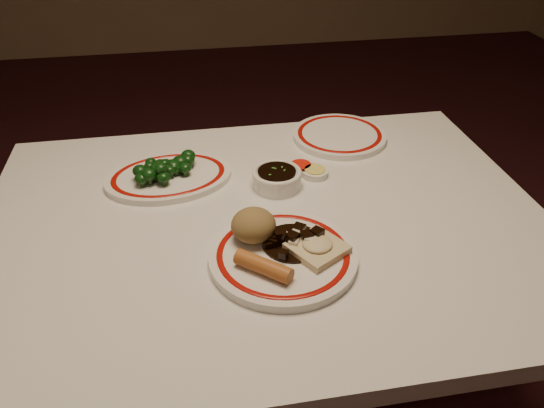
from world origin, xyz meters
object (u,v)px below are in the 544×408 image
at_px(stirfry_heap, 292,239).
at_px(fried_wonton, 317,247).
at_px(rice_mound, 254,225).
at_px(dining_table, 267,252).
at_px(spring_roll, 263,266).
at_px(broccoli_pile, 166,168).
at_px(main_plate, 283,256).
at_px(broccoli_plate, 169,177).
at_px(soy_bowl, 277,179).

bearing_deg(stirfry_heap, fried_wonton, -35.15).
bearing_deg(rice_mound, dining_table, 64.84).
distance_m(rice_mound, stirfry_heap, 0.08).
height_order(spring_roll, broccoli_pile, broccoli_pile).
bearing_deg(spring_roll, stirfry_heap, -2.16).
relative_size(main_plate, broccoli_plate, 0.98).
bearing_deg(rice_mound, broccoli_plate, 120.16).
bearing_deg(broccoli_pile, stirfry_heap, -52.40).
distance_m(dining_table, spring_roll, 0.23).
relative_size(broccoli_pile, soy_bowl, 1.31).
height_order(spring_roll, fried_wonton, spring_roll).
height_order(fried_wonton, stirfry_heap, stirfry_heap).
relative_size(main_plate, fried_wonton, 2.45).
relative_size(rice_mound, broccoli_plate, 0.27).
xyz_separation_m(rice_mound, stirfry_heap, (0.07, -0.03, -0.02)).
distance_m(fried_wonton, broccoli_plate, 0.44).
distance_m(fried_wonton, soy_bowl, 0.27).
bearing_deg(soy_bowl, rice_mound, -112.09).
bearing_deg(broccoli_plate, fried_wonton, -51.13).
bearing_deg(stirfry_heap, rice_mound, 155.69).
bearing_deg(broccoli_plate, main_plate, -57.92).
bearing_deg(rice_mound, broccoli_pile, 121.15).
distance_m(spring_roll, broccoli_pile, 0.41).
bearing_deg(dining_table, broccoli_plate, 136.18).
distance_m(spring_roll, broccoli_plate, 0.42).
bearing_deg(spring_roll, broccoli_plate, 64.21).
relative_size(main_plate, rice_mound, 3.60).
distance_m(rice_mound, broccoli_plate, 0.32).
xyz_separation_m(dining_table, main_plate, (0.01, -0.14, 0.10)).
bearing_deg(broccoli_pile, fried_wonton, -50.38).
relative_size(rice_mound, stirfry_heap, 0.72).
xyz_separation_m(broccoli_plate, broccoli_pile, (-0.00, -0.00, 0.03)).
height_order(main_plate, broccoli_plate, main_plate).
height_order(dining_table, stirfry_heap, stirfry_heap).
distance_m(fried_wonton, stirfry_heap, 0.05).
bearing_deg(fried_wonton, spring_roll, -158.96).
bearing_deg(stirfry_heap, broccoli_plate, 126.76).
relative_size(fried_wonton, broccoli_pile, 0.88).
bearing_deg(main_plate, fried_wonton, -5.07).
relative_size(rice_mound, broccoli_pile, 0.60).
bearing_deg(rice_mound, stirfry_heap, -24.31).
xyz_separation_m(dining_table, broccoli_plate, (-0.20, 0.19, 0.10)).
bearing_deg(rice_mound, spring_roll, -88.65).
height_order(stirfry_heap, broccoli_plate, stirfry_heap).
relative_size(rice_mound, spring_roll, 0.79).
relative_size(dining_table, broccoli_pile, 8.19).
xyz_separation_m(spring_roll, broccoli_pile, (-0.17, 0.38, 0.00)).
bearing_deg(fried_wonton, broccoli_pile, 129.62).
distance_m(dining_table, broccoli_plate, 0.30).
height_order(main_plate, soy_bowl, soy_bowl).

